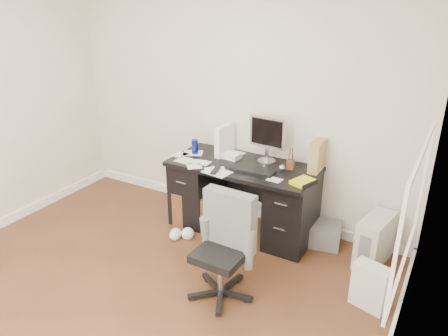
# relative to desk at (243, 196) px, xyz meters

# --- Properties ---
(ground) EXTENTS (4.00, 4.00, 0.00)m
(ground) POSITION_rel_desk_xyz_m (-0.30, -1.65, -0.40)
(ground) COLOR #482717
(ground) RESTS_ON ground
(room_shell) EXTENTS (4.02, 4.02, 2.71)m
(room_shell) POSITION_rel_desk_xyz_m (-0.27, -1.62, 1.26)
(room_shell) COLOR beige
(room_shell) RESTS_ON ground
(desk) EXTENTS (1.50, 0.70, 0.75)m
(desk) POSITION_rel_desk_xyz_m (0.00, 0.00, 0.00)
(desk) COLOR black
(desk) RESTS_ON ground
(loose_papers) EXTENTS (1.10, 0.60, 0.00)m
(loose_papers) POSITION_rel_desk_xyz_m (-0.20, -0.05, 0.35)
(loose_papers) COLOR white
(loose_papers) RESTS_ON desk
(lcd_monitor) EXTENTS (0.40, 0.25, 0.49)m
(lcd_monitor) POSITION_rel_desk_xyz_m (0.18, 0.18, 0.59)
(lcd_monitor) COLOR #B1B1B6
(lcd_monitor) RESTS_ON desk
(keyboard) EXTENTS (0.44, 0.16, 0.02)m
(keyboard) POSITION_rel_desk_xyz_m (0.17, -0.12, 0.36)
(keyboard) COLOR black
(keyboard) RESTS_ON desk
(computer_mouse) EXTENTS (0.08, 0.08, 0.06)m
(computer_mouse) POSITION_rel_desk_xyz_m (0.41, 0.03, 0.38)
(computer_mouse) COLOR #B1B1B6
(computer_mouse) RESTS_ON desk
(travel_mug) EXTENTS (0.09, 0.09, 0.16)m
(travel_mug) POSITION_rel_desk_xyz_m (-0.59, 0.02, 0.43)
(travel_mug) COLOR #162498
(travel_mug) RESTS_ON desk
(white_binder) EXTENTS (0.15, 0.29, 0.33)m
(white_binder) POSITION_rel_desk_xyz_m (-0.30, 0.15, 0.51)
(white_binder) COLOR white
(white_binder) RESTS_ON desk
(magazine_file) EXTENTS (0.13, 0.26, 0.30)m
(magazine_file) POSITION_rel_desk_xyz_m (0.69, 0.22, 0.50)
(magazine_file) COLOR #9C7E4B
(magazine_file) RESTS_ON desk
(pen_cup) EXTENTS (0.11, 0.11, 0.22)m
(pen_cup) POSITION_rel_desk_xyz_m (0.45, 0.13, 0.46)
(pen_cup) COLOR #593019
(pen_cup) RESTS_ON desk
(yellow_book) EXTENTS (0.23, 0.25, 0.04)m
(yellow_book) POSITION_rel_desk_xyz_m (0.69, -0.15, 0.37)
(yellow_book) COLOR yellow
(yellow_book) RESTS_ON desk
(paper_remote) EXTENTS (0.29, 0.24, 0.02)m
(paper_remote) POSITION_rel_desk_xyz_m (-0.13, -0.30, 0.36)
(paper_remote) COLOR white
(paper_remote) RESTS_ON desk
(office_chair) EXTENTS (0.53, 0.53, 0.90)m
(office_chair) POSITION_rel_desk_xyz_m (0.34, -1.05, 0.05)
(office_chair) COLOR #585A58
(office_chair) RESTS_ON ground
(pc_tower) EXTENTS (0.29, 0.50, 0.47)m
(pc_tower) POSITION_rel_desk_xyz_m (1.35, 0.06, -0.16)
(pc_tower) COLOR #B7B1A5
(pc_tower) RESTS_ON ground
(shopping_bag) EXTENTS (0.33, 0.27, 0.39)m
(shopping_bag) POSITION_rel_desk_xyz_m (1.45, -0.59, -0.21)
(shopping_bag) COLOR silver
(shopping_bag) RESTS_ON ground
(wicker_basket) EXTENTS (0.42, 0.42, 0.39)m
(wicker_basket) POSITION_rel_desk_xyz_m (-0.51, -0.10, -0.21)
(wicker_basket) COLOR #452814
(wicker_basket) RESTS_ON ground
(desk_printer) EXTENTS (0.43, 0.38, 0.22)m
(desk_printer) POSITION_rel_desk_xyz_m (0.82, 0.15, -0.29)
(desk_printer) COLOR slate
(desk_printer) RESTS_ON ground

